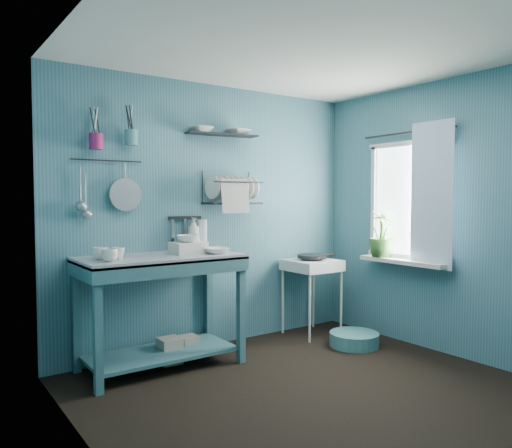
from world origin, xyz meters
TOP-DOWN VIEW (x-y plane):
  - floor at (0.00, 0.00)m, footprint 3.20×3.20m
  - ceiling at (0.00, 0.00)m, footprint 3.20×3.20m
  - wall_back at (0.00, 1.50)m, footprint 3.20×0.00m
  - wall_left at (-1.60, 0.00)m, footprint 0.00×3.00m
  - wall_right at (1.60, 0.00)m, footprint 0.00×3.00m
  - work_counter at (-0.69, 1.18)m, footprint 1.34×0.69m
  - mug_left at (-1.17, 1.02)m, footprint 0.12×0.12m
  - mug_mid at (-1.07, 1.12)m, footprint 0.14×0.14m
  - mug_right at (-1.19, 1.18)m, footprint 0.17×0.17m
  - wash_tub at (-0.44, 1.16)m, footprint 0.28×0.22m
  - tub_bowl at (-0.44, 1.16)m, footprint 0.20×0.19m
  - soap_bottle at (-0.27, 1.38)m, footprint 0.11×0.12m
  - water_bottle at (-0.17, 1.40)m, footprint 0.09×0.09m
  - counter_bowl at (-0.24, 1.03)m, footprint 0.22×0.22m
  - hotplate_stand at (1.02, 1.22)m, footprint 0.53×0.53m
  - frying_pan at (1.02, 1.22)m, footprint 0.30×0.30m
  - knife_strip at (-0.32, 1.47)m, footprint 0.32×0.05m
  - dish_rack at (0.14, 1.37)m, footprint 0.55×0.24m
  - upper_shelf at (0.04, 1.40)m, footprint 0.72×0.27m
  - shelf_bowl_left at (-0.17, 1.40)m, footprint 0.21×0.21m
  - shelf_bowl_right at (0.22, 1.40)m, footprint 0.26×0.26m
  - utensil_cup_magenta at (-1.14, 1.42)m, footprint 0.11×0.11m
  - utensil_cup_teal at (-0.84, 1.42)m, footprint 0.11×0.11m
  - colander at (-0.89, 1.45)m, footprint 0.28×0.03m
  - ladle_outer at (-1.26, 1.46)m, footprint 0.01×0.01m
  - ladle_inner at (-1.22, 1.46)m, footprint 0.01×0.01m
  - hook_rail at (-1.04, 1.47)m, footprint 0.60×0.01m
  - window_glass at (1.59, 0.45)m, footprint 0.00×1.10m
  - windowsill at (1.50, 0.45)m, footprint 0.16×0.95m
  - curtain at (1.52, 0.15)m, footprint 0.00×1.35m
  - curtain_rod at (1.54, 0.45)m, footprint 0.02×1.05m
  - potted_plant at (1.50, 0.71)m, footprint 0.33×0.33m
  - storage_tin_large at (-0.59, 1.23)m, footprint 0.18×0.18m
  - storage_tin_small at (-0.39, 1.26)m, footprint 0.15×0.15m
  - floor_basin at (1.08, 0.67)m, footprint 0.47×0.47m

SIDE VIEW (x-z plane):
  - floor at x=0.00m, z-range 0.00..0.00m
  - floor_basin at x=1.08m, z-range 0.00..0.13m
  - storage_tin_small at x=-0.39m, z-range 0.00..0.20m
  - storage_tin_large at x=-0.59m, z-range 0.00..0.22m
  - hotplate_stand at x=1.02m, z-range 0.00..0.78m
  - work_counter at x=-0.69m, z-range 0.00..0.95m
  - windowsill at x=1.50m, z-range 0.79..0.83m
  - frying_pan at x=1.02m, z-range 0.80..0.84m
  - counter_bowl at x=-0.24m, z-range 0.95..1.00m
  - mug_mid at x=-1.07m, z-range 0.95..1.04m
  - mug_left at x=-1.17m, z-range 0.95..1.04m
  - mug_right at x=-1.19m, z-range 0.95..1.04m
  - wash_tub at x=-0.44m, z-range 0.95..1.05m
  - potted_plant at x=1.50m, z-range 0.83..1.29m
  - tub_bowl at x=-0.44m, z-range 1.05..1.11m
  - water_bottle at x=-0.17m, z-range 0.95..1.23m
  - soap_bottle at x=-0.27m, z-range 0.95..1.24m
  - knife_strip at x=-0.32m, z-range 1.23..1.26m
  - wall_back at x=0.00m, z-range -0.35..2.85m
  - wall_left at x=-1.60m, z-range -0.25..2.75m
  - wall_right at x=1.60m, z-range -0.25..2.75m
  - window_glass at x=1.59m, z-range 0.85..1.95m
  - curtain at x=1.52m, z-range 0.77..2.12m
  - colander at x=-0.89m, z-range 1.31..1.59m
  - ladle_inner at x=-1.22m, z-range 1.31..1.61m
  - dish_rack at x=0.14m, z-range 1.36..1.68m
  - ladle_outer at x=-1.26m, z-range 1.38..1.68m
  - hook_rail at x=-1.04m, z-range 1.73..1.74m
  - utensil_cup_magenta at x=-1.14m, z-range 1.82..1.95m
  - utensil_cup_teal at x=-0.84m, z-range 1.87..2.00m
  - shelf_bowl_left at x=-0.17m, z-range 1.98..2.03m
  - upper_shelf at x=0.04m, z-range 2.01..2.03m
  - curtain_rod at x=1.54m, z-range 2.04..2.06m
  - shelf_bowl_right at x=0.22m, z-range 2.03..2.08m
  - ceiling at x=0.00m, z-range 2.50..2.50m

